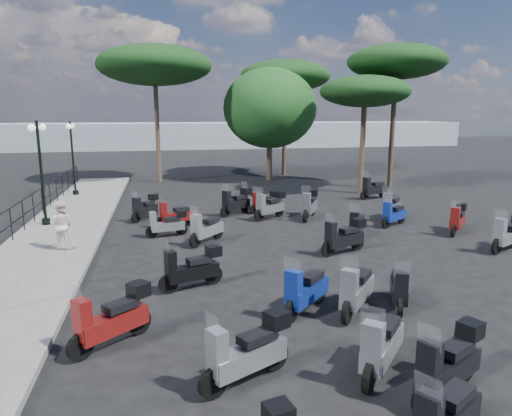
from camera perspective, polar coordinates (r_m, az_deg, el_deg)
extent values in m
plane|color=black|center=(13.47, 1.08, -6.81)|extent=(120.00, 120.00, 0.00)
cube|color=#5E5B59|center=(16.44, -24.19, -4.14)|extent=(3.00, 30.00, 0.15)
cylinder|color=black|center=(17.08, -28.28, -1.78)|extent=(0.04, 0.04, 1.10)
cylinder|color=black|center=(18.36, -27.09, -0.79)|extent=(0.04, 0.04, 1.10)
cylinder|color=black|center=(19.66, -26.06, 0.07)|extent=(0.04, 0.04, 1.10)
cylinder|color=black|center=(20.96, -25.16, 0.83)|extent=(0.04, 0.04, 1.10)
cylinder|color=black|center=(22.27, -24.37, 1.49)|extent=(0.04, 0.04, 1.10)
cylinder|color=black|center=(23.59, -23.66, 2.08)|extent=(0.04, 0.04, 1.10)
cylinder|color=black|center=(24.91, -23.03, 2.61)|extent=(0.04, 0.04, 1.10)
cylinder|color=black|center=(26.24, -22.46, 3.08)|extent=(0.04, 0.04, 1.10)
cylinder|color=black|center=(27.57, -21.94, 3.51)|extent=(0.04, 0.04, 1.10)
cylinder|color=black|center=(28.91, -21.48, 3.90)|extent=(0.04, 0.04, 1.10)
cube|color=black|center=(16.34, -29.12, -0.53)|extent=(0.04, 26.00, 0.04)
cube|color=black|center=(16.45, -28.94, -2.33)|extent=(0.04, 26.00, 0.04)
cylinder|color=black|center=(19.00, -24.75, -1.52)|extent=(0.31, 0.31, 0.23)
cylinder|color=black|center=(18.70, -25.24, 3.91)|extent=(0.11, 0.11, 3.87)
cylinder|color=black|center=(18.57, -25.73, 9.38)|extent=(0.18, 0.87, 0.04)
sphere|color=white|center=(18.97, -25.18, 9.16)|extent=(0.27, 0.27, 0.27)
sphere|color=white|center=(18.17, -26.25, 9.00)|extent=(0.27, 0.27, 0.27)
cylinder|color=black|center=(25.30, -21.61, 1.84)|extent=(0.30, 0.30, 0.22)
cylinder|color=black|center=(25.08, -21.92, 5.76)|extent=(0.10, 0.10, 3.71)
cylinder|color=black|center=(24.98, -22.22, 9.67)|extent=(0.04, 0.83, 0.04)
sphere|color=white|center=(25.39, -22.04, 9.49)|extent=(0.26, 0.26, 0.26)
sphere|color=white|center=(24.57, -22.38, 9.41)|extent=(0.26, 0.26, 0.26)
imported|color=silver|center=(15.29, -23.14, -1.99)|extent=(0.86, 0.75, 1.51)
cube|color=black|center=(5.92, 2.82, -24.34)|extent=(0.38, 0.37, 0.25)
cylinder|color=black|center=(7.51, -5.39, -20.96)|extent=(0.50, 0.33, 0.51)
cylinder|color=black|center=(8.17, 2.43, -18.00)|extent=(0.50, 0.33, 0.51)
cube|color=#95999E|center=(7.75, -0.96, -18.14)|extent=(1.38, 0.95, 0.36)
cube|color=black|center=(7.71, 0.13, -15.82)|extent=(0.71, 0.57, 0.15)
cube|color=#95999E|center=(7.30, -4.88, -17.55)|extent=(0.35, 0.39, 0.74)
plane|color=white|center=(7.05, -5.39, -14.34)|extent=(0.26, 0.39, 0.39)
cube|color=black|center=(7.87, 2.60, -13.69)|extent=(0.47, 0.46, 0.27)
cylinder|color=black|center=(8.99, -21.11, -15.89)|extent=(0.46, 0.40, 0.51)
cylinder|color=black|center=(9.59, -14.37, -13.61)|extent=(0.46, 0.40, 0.51)
cube|color=maroon|center=(9.21, -17.41, -13.58)|extent=(1.29, 1.15, 0.36)
cube|color=black|center=(9.18, -16.57, -11.59)|extent=(0.69, 0.65, 0.15)
cube|color=maroon|center=(8.81, -20.87, -12.92)|extent=(0.38, 0.39, 0.74)
plane|color=white|center=(8.60, -21.48, -10.14)|extent=(0.32, 0.36, 0.39)
cube|color=black|center=(9.33, -14.48, -9.81)|extent=(0.49, 0.49, 0.28)
cylinder|color=black|center=(16.32, -12.93, -2.98)|extent=(0.44, 0.18, 0.43)
cylinder|color=black|center=(16.54, -9.29, -2.63)|extent=(0.44, 0.18, 0.43)
cube|color=#95999E|center=(16.39, -10.97, -2.24)|extent=(1.20, 0.54, 0.30)
cube|color=black|center=(16.36, -10.48, -1.35)|extent=(0.58, 0.37, 0.12)
cube|color=#95999E|center=(16.23, -12.75, -1.55)|extent=(0.25, 0.30, 0.62)
plane|color=white|center=(16.14, -13.00, -0.18)|extent=(0.14, 0.35, 0.33)
cube|color=black|center=(16.41, -9.29, -0.69)|extent=(0.36, 0.34, 0.23)
cylinder|color=black|center=(17.47, -11.69, -1.87)|extent=(0.48, 0.25, 0.47)
cylinder|color=black|center=(17.87, -8.12, -1.43)|extent=(0.48, 0.25, 0.47)
cube|color=maroon|center=(17.64, -9.76, -1.07)|extent=(1.31, 0.73, 0.33)
cube|color=black|center=(17.63, -9.28, -0.14)|extent=(0.65, 0.47, 0.14)
cube|color=maroon|center=(17.39, -11.51, -0.40)|extent=(0.30, 0.35, 0.69)
plane|color=white|center=(17.29, -11.75, 1.01)|extent=(0.19, 0.38, 0.36)
cylinder|color=black|center=(18.66, -14.78, -1.14)|extent=(0.35, 0.44, 0.47)
cylinder|color=black|center=(19.56, -12.67, -0.44)|extent=(0.35, 0.44, 0.47)
cube|color=black|center=(19.11, -13.64, -0.24)|extent=(1.00, 1.22, 0.33)
cube|color=black|center=(19.19, -13.38, 0.65)|extent=(0.57, 0.64, 0.14)
cube|color=black|center=(18.63, -14.70, 0.25)|extent=(0.36, 0.34, 0.68)
plane|color=white|center=(18.50, -14.88, 1.54)|extent=(0.35, 0.28, 0.36)
cube|color=black|center=(19.46, -12.72, 1.36)|extent=(0.44, 0.45, 0.25)
cylinder|color=black|center=(7.51, 24.61, -22.28)|extent=(0.46, 0.33, 0.48)
cube|color=black|center=(6.97, 23.64, -20.61)|extent=(0.66, 0.56, 0.14)
plane|color=white|center=(6.11, 20.74, -20.37)|extent=(0.26, 0.36, 0.37)
cylinder|color=black|center=(7.62, 20.18, -21.25)|extent=(0.49, 0.32, 0.50)
cylinder|color=black|center=(8.58, 24.74, -17.64)|extent=(0.49, 0.32, 0.50)
cube|color=black|center=(8.04, 22.92, -18.06)|extent=(1.36, 0.93, 0.35)
cube|color=black|center=(8.04, 23.72, -15.76)|extent=(0.70, 0.56, 0.15)
cube|color=black|center=(7.44, 20.81, -17.88)|extent=(0.35, 0.38, 0.73)
plane|color=white|center=(7.17, 20.83, -14.82)|extent=(0.25, 0.39, 0.39)
cube|color=black|center=(8.30, 25.21, -13.57)|extent=(0.47, 0.46, 0.27)
cylinder|color=black|center=(11.40, -10.91, -9.30)|extent=(0.49, 0.26, 0.48)
cylinder|color=black|center=(11.83, -5.36, -8.32)|extent=(0.49, 0.26, 0.48)
cube|color=black|center=(11.56, -7.88, -7.93)|extent=(1.35, 0.76, 0.34)
cube|color=black|center=(11.53, -7.13, -6.48)|extent=(0.67, 0.49, 0.14)
cube|color=black|center=(11.27, -10.62, -7.04)|extent=(0.31, 0.36, 0.70)
plane|color=white|center=(11.11, -11.00, -4.87)|extent=(0.20, 0.39, 0.37)
cube|color=black|center=(11.63, -5.34, -5.33)|extent=(0.43, 0.42, 0.26)
cylinder|color=black|center=(14.95, -7.63, -4.01)|extent=(0.42, 0.44, 0.50)
cylinder|color=black|center=(15.90, -4.79, -2.96)|extent=(0.42, 0.44, 0.50)
cube|color=#95999E|center=(15.41, -6.06, -2.75)|extent=(1.19, 1.24, 0.36)
cube|color=black|center=(15.48, -5.69, -1.56)|extent=(0.66, 0.67, 0.15)
cube|color=#95999E|center=(14.88, -7.48, -2.15)|extent=(0.39, 0.38, 0.73)
plane|color=white|center=(14.73, -7.68, -0.42)|extent=(0.35, 0.33, 0.39)
cylinder|color=black|center=(19.09, -3.85, -0.41)|extent=(0.47, 0.40, 0.51)
cylinder|color=black|center=(20.01, -1.32, 0.18)|extent=(0.47, 0.40, 0.51)
cube|color=black|center=(19.54, -2.46, 0.47)|extent=(1.31, 1.14, 0.36)
cube|color=black|center=(19.62, -2.11, 1.40)|extent=(0.70, 0.64, 0.15)
cube|color=black|center=(19.05, -3.69, 1.06)|extent=(0.38, 0.39, 0.74)
plane|color=white|center=(18.92, -3.85, 2.46)|extent=(0.32, 0.37, 0.39)
cube|color=black|center=(19.90, -1.29, 2.11)|extent=(0.49, 0.49, 0.28)
cylinder|color=black|center=(20.20, -1.44, 0.25)|extent=(0.45, 0.36, 0.48)
cylinder|color=black|center=(21.05, 0.84, 0.74)|extent=(0.45, 0.36, 0.48)
cube|color=#555A5D|center=(20.62, -0.18, 1.01)|extent=(1.25, 1.02, 0.34)
cube|color=black|center=(20.69, 0.14, 1.83)|extent=(0.66, 0.59, 0.14)
cube|color=#555A5D|center=(20.17, -1.29, 1.56)|extent=(0.35, 0.37, 0.70)
plane|color=white|center=(20.05, -1.42, 2.80)|extent=(0.28, 0.35, 0.37)
cylinder|color=black|center=(7.81, 13.98, -19.86)|extent=(0.43, 0.46, 0.52)
cylinder|color=black|center=(8.91, 16.52, -15.77)|extent=(0.43, 0.46, 0.52)
cube|color=#95999E|center=(8.30, 15.53, -16.34)|extent=(1.22, 1.29, 0.37)
cube|color=black|center=(8.33, 16.00, -13.94)|extent=(0.68, 0.70, 0.15)
cube|color=#95999E|center=(7.63, 14.37, -16.35)|extent=(0.40, 0.40, 0.76)
plane|color=white|center=(7.36, 14.42, -13.22)|extent=(0.36, 0.34, 0.40)
cylinder|color=black|center=(9.76, 4.39, -12.75)|extent=(0.45, 0.43, 0.51)
cylinder|color=black|center=(10.80, 7.92, -10.33)|extent=(0.45, 0.43, 0.51)
cube|color=navy|center=(10.24, 6.42, -10.40)|extent=(1.26, 1.22, 0.36)
cube|color=black|center=(10.29, 6.95, -8.53)|extent=(0.69, 0.67, 0.15)
cube|color=navy|center=(9.64, 4.70, -9.91)|extent=(0.39, 0.39, 0.75)
plane|color=white|center=(9.42, 4.55, -7.32)|extent=(0.34, 0.35, 0.40)
cylinder|color=black|center=(9.87, 11.32, -12.62)|extent=(0.43, 0.47, 0.53)
cylinder|color=black|center=(11.04, 13.43, -10.00)|extent=(0.43, 0.47, 0.53)
cube|color=#95999E|center=(10.43, 12.57, -10.13)|extent=(1.21, 1.33, 0.37)
cube|color=black|center=(10.49, 12.94, -8.22)|extent=(0.68, 0.72, 0.15)
cube|color=#95999E|center=(9.76, 11.60, -9.72)|extent=(0.41, 0.40, 0.77)
plane|color=white|center=(9.53, 11.60, -7.08)|extent=(0.37, 0.34, 0.41)
cylinder|color=black|center=(14.09, 9.01, -5.06)|extent=(0.50, 0.27, 0.49)
cylinder|color=black|center=(14.91, 12.56, -4.25)|extent=(0.50, 0.27, 0.49)
cube|color=black|center=(14.47, 11.02, -3.91)|extent=(1.37, 0.81, 0.35)
cube|color=black|center=(14.52, 11.56, -2.71)|extent=(0.69, 0.51, 0.14)
cube|color=black|center=(14.01, 9.33, -3.16)|extent=(0.32, 0.37, 0.72)
plane|color=white|center=(13.86, 9.20, -1.35)|extent=(0.22, 0.39, 0.38)
cube|color=black|center=(14.76, 12.73, -1.79)|extent=(0.44, 0.43, 0.27)
cylinder|color=black|center=(19.67, -0.18, -0.14)|extent=(0.43, 0.26, 0.43)
cylinder|color=black|center=(20.31, 2.27, 0.24)|extent=(0.43, 0.26, 0.43)
cube|color=maroon|center=(19.98, 1.17, 0.52)|extent=(1.18, 0.76, 0.30)
cube|color=black|center=(20.02, 1.52, 1.27)|extent=(0.60, 0.47, 0.12)
cube|color=maroon|center=(19.63, -0.01, 1.06)|extent=(0.29, 0.33, 0.62)
plane|color=white|center=(19.53, -0.14, 2.20)|extent=(0.20, 0.34, 0.33)
cube|color=black|center=(20.21, 2.32, 1.83)|extent=(0.39, 0.39, 0.23)
cylinder|color=black|center=(18.34, 0.41, -0.91)|extent=(0.47, 0.38, 0.50)
cylinder|color=black|center=(19.26, 2.95, -0.30)|extent=(0.47, 0.38, 0.50)
cube|color=#AFB5BB|center=(18.79, 1.82, -0.01)|extent=(1.32, 1.08, 0.36)
cube|color=black|center=(18.86, 2.19, 0.94)|extent=(0.70, 0.62, 0.15)
cube|color=#AFB5BB|center=(18.30, 0.59, 0.61)|extent=(0.37, 0.39, 0.73)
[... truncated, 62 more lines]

